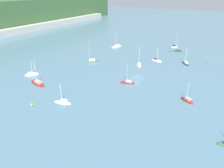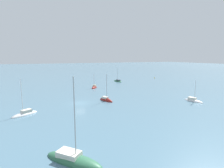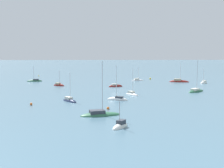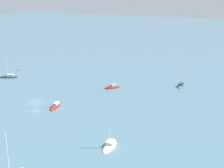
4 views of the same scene
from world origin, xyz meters
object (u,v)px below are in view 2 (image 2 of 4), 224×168
sailboat_2 (94,88)px  sailboat_1 (193,101)px  mooring_buoy_1 (155,78)px  sailboat_12 (106,100)px  sailboat_8 (25,114)px  sailboat_4 (118,81)px  sailboat_5 (73,160)px

sailboat_2 → sailboat_1: bearing=63.1°
mooring_buoy_1 → sailboat_12: bearing=39.2°
sailboat_1 → mooring_buoy_1: sailboat_1 is taller
sailboat_2 → mooring_buoy_1: 44.91m
sailboat_2 → sailboat_8: 34.79m
sailboat_12 → sailboat_4: bearing=132.7°
sailboat_2 → sailboat_8: bearing=-11.0°
sailboat_2 → sailboat_8: sailboat_8 is taller
sailboat_5 → sailboat_4: bearing=108.0°
sailboat_1 → sailboat_4: bearing=172.0°
sailboat_2 → sailboat_5: bearing=11.3°
sailboat_8 → sailboat_12: sailboat_8 is taller
sailboat_8 → mooring_buoy_1: 77.76m
sailboat_2 → sailboat_4: bearing=159.6°
mooring_buoy_1 → sailboat_2: bearing=20.8°
sailboat_2 → sailboat_5: size_ratio=0.60×
sailboat_2 → sailboat_4: size_ratio=0.91×
sailboat_8 → mooring_buoy_1: (-65.97, -41.16, 0.12)m
sailboat_4 → sailboat_5: bearing=142.1°
sailboat_1 → sailboat_2: size_ratio=1.01×
sailboat_1 → sailboat_12: (22.08, -10.50, -0.01)m
sailboat_5 → sailboat_12: size_ratio=1.30×
sailboat_1 → mooring_buoy_1: bearing=143.2°
sailboat_5 → mooring_buoy_1: size_ratio=21.85×
sailboat_4 → sailboat_8: size_ratio=0.86×
sailboat_4 → sailboat_8: sailboat_8 is taller
sailboat_2 → mooring_buoy_1: sailboat_2 is taller
sailboat_4 → sailboat_5: size_ratio=0.66×
sailboat_2 → sailboat_5: (18.05, 46.32, 0.01)m
sailboat_2 → sailboat_4: 20.77m
sailboat_2 → sailboat_5: 49.71m
sailboat_4 → sailboat_12: bearing=141.7°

